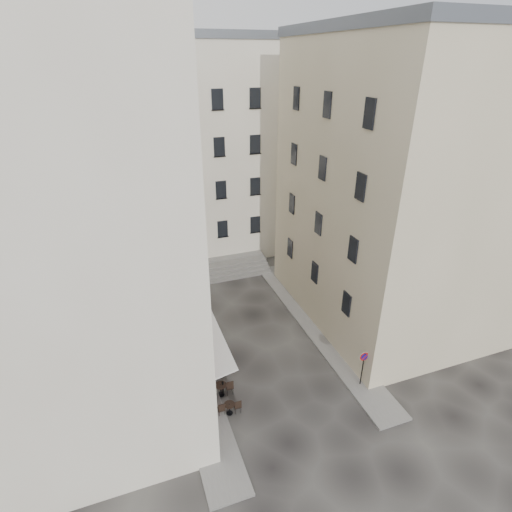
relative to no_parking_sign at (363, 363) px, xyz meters
name	(u,v)px	position (x,y,z in m)	size (l,w,h in m)	color
ground	(271,369)	(-4.30, 2.98, -1.70)	(90.00, 90.00, 0.00)	black
sidewalk_left	(184,344)	(-8.80, 6.98, -1.64)	(2.00, 22.00, 0.12)	slate
sidewalk_right	(315,325)	(0.20, 5.98, -1.64)	(2.00, 18.00, 0.12)	slate
building_left	(44,212)	(-14.80, 5.98, 8.61)	(12.20, 16.20, 20.60)	beige
building_right	(403,186)	(6.20, 6.48, 7.61)	(12.20, 14.20, 18.60)	#C1B58F
building_back	(183,151)	(-5.30, 21.98, 7.61)	(18.20, 10.20, 18.60)	beige
cafe_storefront	(195,350)	(-8.62, 3.98, 0.18)	(1.74, 7.30, 3.50)	#490A0F
stone_steps	(217,270)	(-4.30, 15.55, -1.30)	(9.00, 3.15, 0.80)	#5E5C59
bollard_near	(223,388)	(-7.55, 1.98, -1.17)	(0.12, 0.12, 0.98)	black
bollard_mid	(208,349)	(-7.55, 5.48, -1.17)	(0.12, 0.12, 0.98)	black
bollard_far	(196,318)	(-7.55, 8.98, -1.17)	(0.12, 0.12, 0.98)	black
no_parking_sign	(363,363)	(0.00, 0.00, 0.00)	(0.55, 0.10, 2.40)	black
bistro_table_a	(229,407)	(-7.59, 0.62, -1.26)	(1.22, 0.57, 0.86)	black
bistro_table_b	(221,388)	(-7.67, 2.02, -1.21)	(1.37, 0.64, 0.96)	black
bistro_table_c	(216,365)	(-7.43, 3.93, -1.20)	(1.40, 0.66, 0.98)	black
bistro_table_d	(207,345)	(-7.47, 5.97, -1.27)	(1.18, 0.55, 0.83)	black
bistro_table_e	(200,337)	(-7.73, 6.82, -1.25)	(1.24, 0.58, 0.87)	black
pedestrian	(211,334)	(-7.06, 6.46, -0.91)	(0.57, 0.38, 1.58)	black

